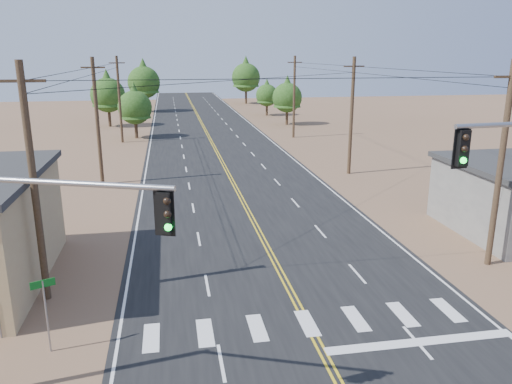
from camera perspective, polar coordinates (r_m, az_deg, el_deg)
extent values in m
cube|color=black|center=(40.46, -2.55, 0.91)|extent=(15.00, 200.00, 0.02)
cylinder|color=#4C3826|center=(22.17, -24.02, 0.57)|extent=(0.30, 0.30, 10.00)
cube|color=#4C3826|center=(21.57, -25.26, 11.41)|extent=(1.80, 0.12, 0.12)
cylinder|color=#4C3826|center=(41.53, -17.66, 7.59)|extent=(0.30, 0.30, 10.00)
cube|color=#4C3826|center=(41.22, -18.15, 13.38)|extent=(1.80, 0.12, 0.12)
cylinder|color=#4C3826|center=(61.31, -15.33, 10.11)|extent=(0.30, 0.30, 10.00)
cube|color=#4C3826|center=(61.09, -15.62, 14.03)|extent=(1.80, 0.12, 0.12)
cylinder|color=#4C3826|center=(26.49, 26.14, 2.58)|extent=(0.30, 0.30, 10.00)
cube|color=#4C3826|center=(25.99, 27.26, 11.63)|extent=(1.80, 0.12, 0.12)
cylinder|color=#4C3826|center=(43.99, 10.85, 8.45)|extent=(0.30, 0.30, 10.00)
cube|color=#4C3826|center=(43.69, 11.14, 13.92)|extent=(1.80, 0.12, 0.12)
cylinder|color=#4C3826|center=(63.00, 4.38, 10.73)|extent=(0.30, 0.30, 10.00)
cube|color=#4C3826|center=(62.79, 4.46, 14.56)|extent=(1.80, 0.12, 0.12)
cylinder|color=gray|center=(13.99, -21.87, 1.02)|extent=(6.14, 2.48, 0.16)
cube|color=black|center=(12.83, -10.36, -2.31)|extent=(0.43, 0.40, 1.08)
sphere|color=black|center=(12.57, -10.15, -1.03)|extent=(0.20, 0.20, 0.20)
sphere|color=black|center=(12.67, -10.07, -2.52)|extent=(0.20, 0.20, 0.20)
sphere|color=#0CE533|center=(12.78, -10.00, -3.99)|extent=(0.20, 0.20, 0.20)
cube|color=black|center=(18.14, 22.46, 4.69)|extent=(0.42, 0.37, 1.22)
sphere|color=black|center=(17.91, 22.87, 5.78)|extent=(0.22, 0.22, 0.22)
sphere|color=black|center=(17.97, 22.74, 4.56)|extent=(0.22, 0.22, 0.22)
sphere|color=#0CE533|center=(18.04, 22.62, 3.35)|extent=(0.22, 0.22, 0.22)
cylinder|color=gray|center=(19.34, -22.80, -13.00)|extent=(0.07, 0.07, 2.73)
cube|color=#0D601B|center=(18.80, -23.20, -9.62)|extent=(0.76, 0.36, 0.27)
cylinder|color=#3F2D1E|center=(64.58, -13.54, 7.12)|extent=(0.40, 0.40, 2.49)
cone|color=#1F4413|center=(64.19, -13.73, 10.17)|extent=(3.87, 3.87, 4.43)
sphere|color=#1F4413|center=(64.27, -13.68, 9.37)|extent=(4.15, 4.15, 4.15)
cylinder|color=#3F2D1E|center=(75.96, -16.40, 8.30)|extent=(0.42, 0.42, 2.95)
cone|color=#1F4413|center=(75.60, -16.64, 11.37)|extent=(4.59, 4.59, 5.24)
sphere|color=#1F4413|center=(75.67, -16.58, 10.57)|extent=(4.91, 4.91, 4.91)
cylinder|color=#3F2D1E|center=(93.97, -12.57, 9.97)|extent=(0.49, 0.49, 3.43)
cone|color=#1F4413|center=(93.66, -12.74, 12.87)|extent=(5.34, 5.34, 6.11)
sphere|color=#1F4413|center=(93.72, -12.70, 12.12)|extent=(5.72, 5.72, 5.72)
cylinder|color=#3F2D1E|center=(75.06, 3.55, 8.68)|extent=(0.39, 0.39, 2.61)
cone|color=#1F4413|center=(74.71, 3.59, 11.44)|extent=(4.06, 4.06, 4.64)
sphere|color=#1F4413|center=(74.79, 3.58, 10.72)|extent=(4.35, 4.35, 4.35)
cylinder|color=#3F2D1E|center=(86.43, 1.24, 9.48)|extent=(0.39, 0.39, 2.23)
cone|color=#1F4413|center=(86.16, 1.25, 11.53)|extent=(3.48, 3.48, 3.97)
sphere|color=#1F4413|center=(86.22, 1.25, 11.00)|extent=(3.72, 3.72, 3.72)
cylinder|color=#3F2D1E|center=(107.34, -1.15, 11.01)|extent=(0.47, 0.47, 3.55)
cone|color=#1F4413|center=(107.06, -1.16, 13.64)|extent=(5.53, 5.53, 6.31)
sphere|color=#1F4413|center=(107.11, -1.16, 12.96)|extent=(5.92, 5.92, 5.92)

